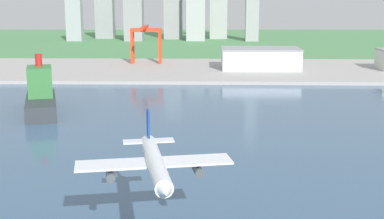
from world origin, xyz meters
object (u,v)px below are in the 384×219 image
(port_crane_red, at_px, (146,35))
(warehouse_main, at_px, (260,58))
(airplane_landing, at_px, (155,163))
(container_barge, at_px, (41,96))

(port_crane_red, bearing_deg, warehouse_main, -17.80)
(port_crane_red, bearing_deg, airplane_landing, -83.40)
(container_barge, height_order, port_crane_red, port_crane_red)
(container_barge, distance_m, port_crane_red, 196.77)
(warehouse_main, bearing_deg, airplane_landing, -100.06)
(airplane_landing, xyz_separation_m, port_crane_red, (-40.68, 351.80, 4.60))
(container_barge, bearing_deg, port_crane_red, 79.57)
(port_crane_red, xyz_separation_m, warehouse_main, (97.54, -31.31, -16.27))
(container_barge, relative_size, warehouse_main, 0.90)
(port_crane_red, distance_m, warehouse_main, 103.72)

